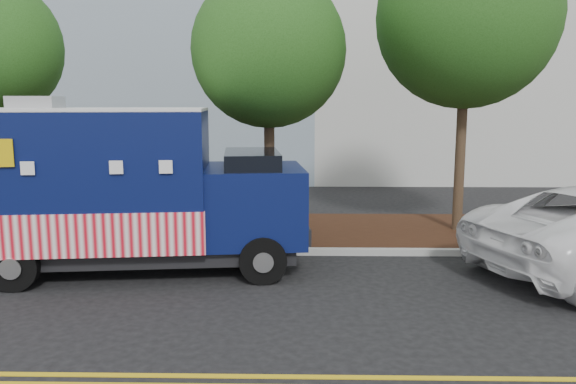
{
  "coord_description": "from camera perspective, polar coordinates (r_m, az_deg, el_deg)",
  "views": [
    {
      "loc": [
        1.35,
        -11.16,
        3.48
      ],
      "look_at": [
        1.12,
        0.6,
        1.59
      ],
      "focal_mm": 35.0,
      "sensor_mm": 36.0,
      "label": 1
    }
  ],
  "objects": [
    {
      "name": "ground",
      "position": [
        11.76,
        -5.59,
        -8.13
      ],
      "size": [
        120.0,
        120.0,
        0.0
      ],
      "primitive_type": "plane",
      "color": "black",
      "rests_on": "ground"
    },
    {
      "name": "curb",
      "position": [
        13.08,
        -4.88,
        -6.01
      ],
      "size": [
        120.0,
        0.18,
        0.15
      ],
      "primitive_type": "cube",
      "color": "#9E9E99",
      "rests_on": "ground"
    },
    {
      "name": "mulch_strip",
      "position": [
        15.11,
        -4.05,
        -3.94
      ],
      "size": [
        120.0,
        4.0,
        0.15
      ],
      "primitive_type": "cube",
      "color": "black",
      "rests_on": "ground"
    },
    {
      "name": "centerline_near",
      "position": [
        7.67,
        -9.63,
        -17.93
      ],
      "size": [
        120.0,
        0.1,
        0.01
      ],
      "primitive_type": "cube",
      "color": "gold",
      "rests_on": "ground"
    },
    {
      "name": "tree_b",
      "position": [
        13.98,
        -1.96,
        14.15
      ],
      "size": [
        3.75,
        3.75,
        6.6
      ],
      "color": "#38281C",
      "rests_on": "ground"
    },
    {
      "name": "tree_c",
      "position": [
        15.37,
        17.71,
        16.52
      ],
      "size": [
        4.56,
        4.56,
        7.86
      ],
      "color": "#38281C",
      "rests_on": "ground"
    },
    {
      "name": "sign_post",
      "position": [
        14.89,
        -25.52,
        -0.59
      ],
      "size": [
        0.06,
        0.06,
        2.4
      ],
      "primitive_type": "cube",
      "color": "#473828",
      "rests_on": "ground"
    },
    {
      "name": "food_truck",
      "position": [
        12.0,
        -16.44,
        -0.14
      ],
      "size": [
        7.05,
        3.27,
        3.6
      ],
      "rotation": [
        0.0,
        0.0,
        0.11
      ],
      "color": "black",
      "rests_on": "ground"
    }
  ]
}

